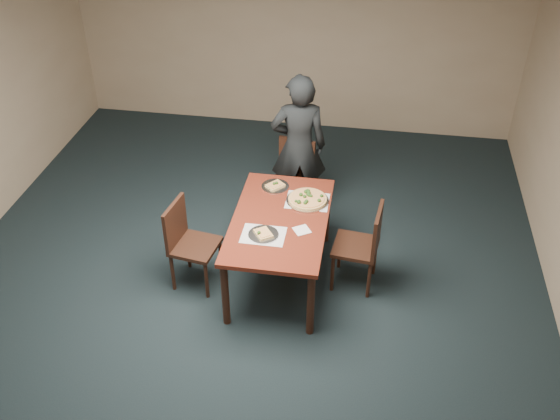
% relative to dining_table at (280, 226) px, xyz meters
% --- Properties ---
extents(ground, '(8.00, 8.00, 0.00)m').
position_rel_dining_table_xyz_m(ground, '(-0.34, -0.67, -0.66)').
color(ground, black).
rests_on(ground, ground).
extents(room_shell, '(8.00, 8.00, 8.00)m').
position_rel_dining_table_xyz_m(room_shell, '(-0.34, -0.67, 1.08)').
color(room_shell, tan).
rests_on(room_shell, ground).
extents(dining_table, '(0.90, 1.50, 0.75)m').
position_rel_dining_table_xyz_m(dining_table, '(0.00, 0.00, 0.00)').
color(dining_table, '#551B11').
rests_on(dining_table, ground).
extents(chair_far, '(0.50, 0.50, 0.91)m').
position_rel_dining_table_xyz_m(chair_far, '(-0.04, 1.15, -0.14)').
color(chair_far, black).
rests_on(chair_far, ground).
extents(chair_left, '(0.48, 0.48, 0.91)m').
position_rel_dining_table_xyz_m(chair_left, '(-0.88, -0.17, -0.14)').
color(chair_left, black).
rests_on(chair_left, ground).
extents(chair_right, '(0.46, 0.46, 0.91)m').
position_rel_dining_table_xyz_m(chair_right, '(0.81, 0.06, -0.14)').
color(chair_right, black).
rests_on(chair_right, ground).
extents(diner, '(0.68, 0.52, 1.69)m').
position_rel_dining_table_xyz_m(diner, '(0.01, 1.21, 0.19)').
color(diner, black).
rests_on(diner, ground).
extents(placemat_main, '(0.42, 0.32, 0.00)m').
position_rel_dining_table_xyz_m(placemat_main, '(0.22, 0.33, 0.09)').
color(placemat_main, white).
rests_on(placemat_main, dining_table).
extents(placemat_near, '(0.40, 0.30, 0.00)m').
position_rel_dining_table_xyz_m(placemat_near, '(-0.11, -0.28, 0.09)').
color(placemat_near, white).
rests_on(placemat_near, dining_table).
extents(pizza_pan, '(0.42, 0.42, 0.08)m').
position_rel_dining_table_xyz_m(pizza_pan, '(0.22, 0.33, 0.12)').
color(pizza_pan, silver).
rests_on(pizza_pan, dining_table).
extents(slice_plate_near, '(0.28, 0.28, 0.06)m').
position_rel_dining_table_xyz_m(slice_plate_near, '(-0.11, -0.28, 0.11)').
color(slice_plate_near, silver).
rests_on(slice_plate_near, dining_table).
extents(slice_plate_far, '(0.28, 0.28, 0.06)m').
position_rel_dining_table_xyz_m(slice_plate_far, '(-0.14, 0.53, 0.10)').
color(slice_plate_far, silver).
rests_on(slice_plate_far, dining_table).
extents(napkin, '(0.19, 0.19, 0.01)m').
position_rel_dining_table_xyz_m(napkin, '(0.23, -0.15, 0.09)').
color(napkin, white).
rests_on(napkin, dining_table).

